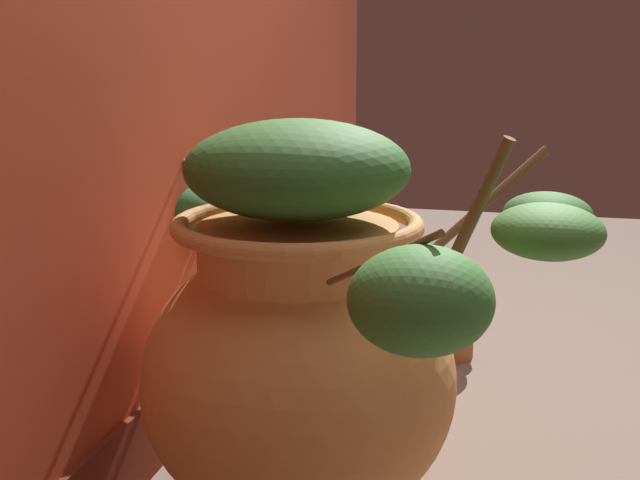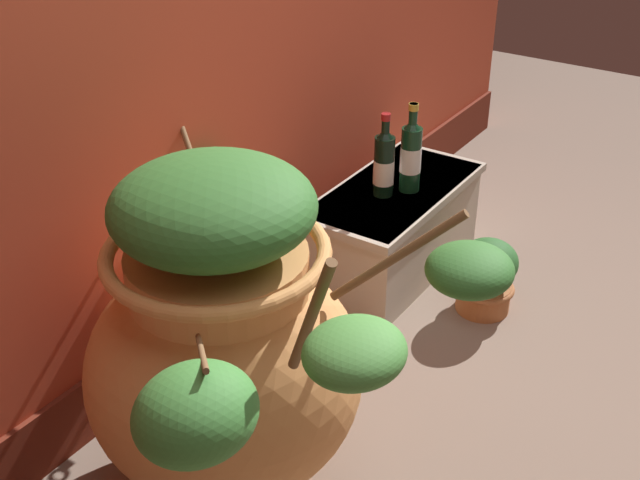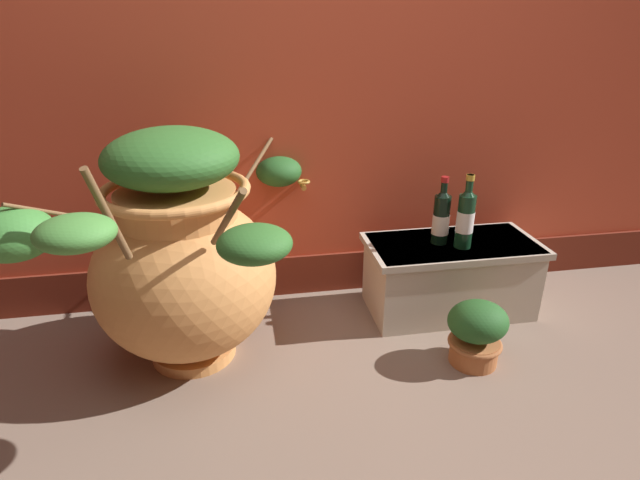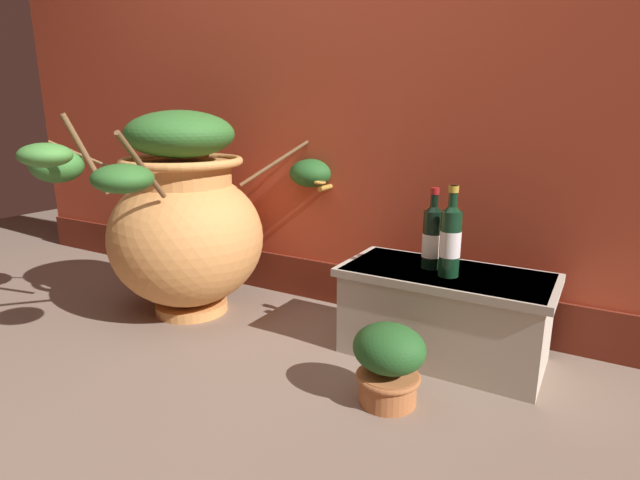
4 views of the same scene
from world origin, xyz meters
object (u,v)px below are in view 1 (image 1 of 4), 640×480
Objects in this scene: wine_bottle_left at (358,217)px; wine_bottle_middle at (337,225)px; potted_shrub at (448,318)px; terracotta_urn at (303,339)px.

wine_bottle_middle is at bearing 144.64° from wine_bottle_left.
wine_bottle_left is 1.22× the size of potted_shrub.
wine_bottle_left is at bearing -35.36° from wine_bottle_middle.
terracotta_urn is at bearing -170.66° from wine_bottle_middle.
potted_shrub is (0.01, -0.42, -0.33)m from wine_bottle_middle.
terracotta_urn is 1.18m from potted_shrub.
terracotta_urn is at bearing -174.18° from wine_bottle_left.
wine_bottle_left is 0.50m from potted_shrub.
wine_bottle_middle is 1.14× the size of potted_shrub.
terracotta_urn is 4.24× the size of potted_shrub.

